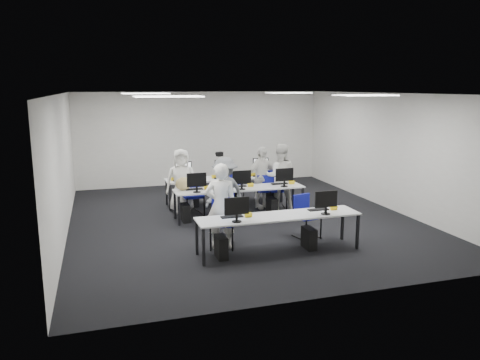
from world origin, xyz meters
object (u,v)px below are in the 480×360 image
object	(u,v)px
desk_front	(279,218)
chair_6	(235,196)
chair_2	(193,203)
photographer	(225,192)
student_0	(221,206)
student_1	(280,176)
chair_7	(265,197)
student_2	(182,181)
desk_mid	(240,190)
chair_0	(222,232)
chair_4	(277,196)
chair_1	(306,224)
chair_5	(189,201)
chair_3	(226,201)
student_3	(261,178)

from	to	relation	value
desk_front	chair_6	size ratio (longest dim) A/B	3.25
chair_2	photographer	size ratio (longest dim) A/B	0.61
student_0	student_1	size ratio (longest dim) A/B	1.00
chair_7	student_2	distance (m)	2.28
desk_mid	desk_front	bearing A→B (deg)	-90.00
desk_front	chair_6	distance (m)	3.56
chair_0	chair_4	bearing A→B (deg)	68.55
desk_front	chair_1	distance (m)	1.17
desk_front	photographer	xyz separation A→B (m)	(-0.53, 2.00, 0.12)
chair_2	chair_7	bearing A→B (deg)	2.24
chair_1	photographer	size ratio (longest dim) A/B	0.57
desk_mid	chair_2	distance (m)	1.23
desk_mid	chair_5	distance (m)	1.50
chair_5	chair_7	world-z (taller)	chair_7
chair_1	desk_mid	bearing A→B (deg)	99.54
chair_0	chair_7	size ratio (longest dim) A/B	1.07
chair_7	student_0	distance (m)	3.43
chair_2	chair_3	xyz separation A→B (m)	(0.91, 0.14, -0.04)
desk_front	photographer	bearing A→B (deg)	104.97
desk_mid	student_3	distance (m)	1.07
desk_front	chair_3	distance (m)	3.28
chair_6	student_0	distance (m)	3.24
chair_7	student_1	size ratio (longest dim) A/B	0.53
desk_mid	chair_1	size ratio (longest dim) A/B	3.53
student_0	photographer	world-z (taller)	student_0
chair_6	student_0	bearing A→B (deg)	-89.38
chair_0	student_3	xyz separation A→B (m)	(1.78, 2.69, 0.51)
student_1	student_2	size ratio (longest dim) A/B	1.05
chair_0	photographer	xyz separation A→B (m)	(0.43, 1.41, 0.49)
chair_0	chair_6	xyz separation A→B (m)	(1.12, 2.94, 0.01)
chair_5	student_0	distance (m)	3.04
chair_4	chair_3	bearing A→B (deg)	-173.82
chair_5	student_2	world-z (taller)	student_2
student_0	student_1	distance (m)	3.38
photographer	chair_5	bearing A→B (deg)	-94.37
chair_5	student_1	xyz separation A→B (m)	(2.34, -0.45, 0.60)
chair_5	student_1	size ratio (longest dim) A/B	0.48
chair_6	student_2	bearing A→B (deg)	-154.06
chair_7	chair_1	bearing A→B (deg)	-71.72
chair_2	chair_6	size ratio (longest dim) A/B	0.98
desk_mid	chair_4	size ratio (longest dim) A/B	3.27
chair_0	student_0	distance (m)	0.55
chair_0	photographer	size ratio (longest dim) A/B	0.61
chair_3	student_0	size ratio (longest dim) A/B	0.49
chair_7	photographer	size ratio (longest dim) A/B	0.56
chair_2	chair_4	xyz separation A→B (m)	(2.25, 0.04, 0.00)
student_0	chair_6	bearing A→B (deg)	-93.13
student_1	chair_1	bearing A→B (deg)	100.39
chair_4	chair_7	distance (m)	0.32
chair_6	chair_1	bearing A→B (deg)	-53.75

